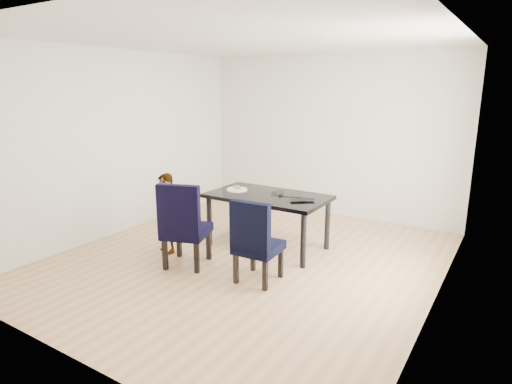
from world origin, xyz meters
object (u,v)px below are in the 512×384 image
Objects in this scene: dining_table at (268,221)px; child at (166,213)px; plate at (237,190)px; laptop at (302,199)px; chair_left at (186,224)px; chair_right at (259,240)px.

dining_table is 1.37m from child.
laptop is at bearing -0.38° from plate.
chair_left reaches higher than dining_table.
chair_left is at bearing -92.33° from plate.
plate is (0.55, 0.85, 0.22)m from child.
dining_table is 5.14× the size of laptop.
child is (-1.06, -0.85, 0.16)m from dining_table.
plate is at bearing 132.17° from chair_right.
chair_left is (-0.54, -1.04, 0.16)m from dining_table.
plate is (-0.94, 0.94, 0.27)m from chair_right.
chair_right is 1.36m from plate.
child is at bearing 173.51° from chair_right.
chair_left is at bearing 4.92° from laptop.
laptop is (0.07, 0.93, 0.27)m from chair_right.
dining_table is at bearing 54.92° from child.
plate is 0.94× the size of laptop.
chair_left is at bearing -177.68° from chair_right.
child is (-0.51, 0.18, 0.00)m from chair_left.
child is 3.44× the size of laptop.
dining_table is at bearing 112.09° from chair_right.
laptop is at bearing 25.17° from chair_left.
dining_table is at bearing 43.37° from chair_left.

